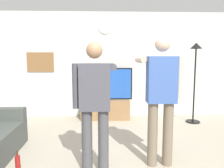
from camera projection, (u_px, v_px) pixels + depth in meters
name	position (u px, v px, depth m)	size (l,w,h in m)	color
back_wall	(111.00, 65.00, 5.62)	(6.40, 0.10, 2.70)	silver
tv_stand	(105.00, 109.00, 5.39)	(1.20, 0.47, 0.49)	#997047
television	(105.00, 84.00, 5.36)	(1.35, 0.07, 0.79)	black
wall_clock	(105.00, 27.00, 5.44)	(0.33, 0.33, 0.03)	white
framed_picture	(40.00, 62.00, 5.49)	(0.68, 0.04, 0.50)	olive
floor_lamp	(195.00, 66.00, 4.96)	(0.32, 0.32, 1.88)	black
person_standing_nearer_lamp	(95.00, 100.00, 2.79)	(0.58, 0.78, 1.72)	#4C4C51
person_standing_nearer_couch	(161.00, 94.00, 2.96)	(0.58, 0.78, 1.81)	#7A6B56
beverage_bottle	(18.00, 164.00, 2.81)	(0.07, 0.07, 0.32)	maroon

